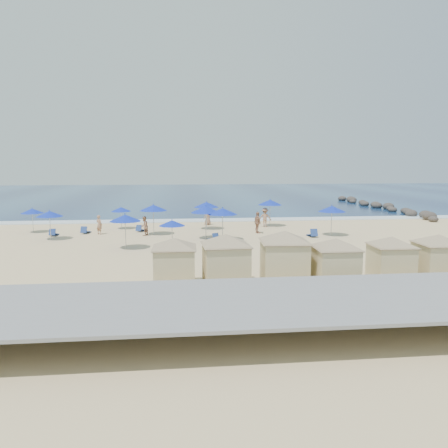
# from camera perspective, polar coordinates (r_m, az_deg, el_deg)

# --- Properties ---
(ground) EXTENTS (160.00, 160.00, 0.00)m
(ground) POSITION_cam_1_polar(r_m,az_deg,el_deg) (30.47, -0.85, -3.32)
(ground) COLOR beige
(ground) RESTS_ON ground
(ocean) EXTENTS (160.00, 80.00, 0.06)m
(ocean) POSITION_cam_1_polar(r_m,az_deg,el_deg) (85.00, -4.37, 3.89)
(ocean) COLOR navy
(ocean) RESTS_ON ground
(surf_line) EXTENTS (160.00, 2.50, 0.08)m
(surf_line) POSITION_cam_1_polar(r_m,az_deg,el_deg) (45.72, -2.69, 0.49)
(surf_line) COLOR white
(surf_line) RESTS_ON ground
(seawall) EXTENTS (160.00, 6.10, 1.22)m
(seawall) POSITION_cam_1_polar(r_m,az_deg,el_deg) (17.32, 3.43, -9.84)
(seawall) COLOR gray
(seawall) RESTS_ON ground
(rock_jetty) EXTENTS (2.56, 26.66, 0.96)m
(rock_jetty) POSITION_cam_1_polar(r_m,az_deg,el_deg) (61.14, 19.80, 2.20)
(rock_jetty) COLOR #302A28
(rock_jetty) RESTS_ON ground
(trash_bin) EXTENTS (0.83, 0.83, 0.78)m
(trash_bin) POSITION_cam_1_polar(r_m,az_deg,el_deg) (26.64, 1.06, -4.09)
(trash_bin) COLOR black
(trash_bin) RESTS_ON ground
(cabana_0) EXTENTS (4.21, 4.21, 2.64)m
(cabana_0) POSITION_cam_1_polar(r_m,az_deg,el_deg) (21.17, -6.50, -4.19)
(cabana_0) COLOR beige
(cabana_0) RESTS_ON ground
(cabana_1) EXTENTS (4.53, 4.53, 2.85)m
(cabana_1) POSITION_cam_1_polar(r_m,az_deg,el_deg) (20.97, 0.25, -3.92)
(cabana_1) COLOR beige
(cabana_1) RESTS_ON ground
(cabana_2) EXTENTS (4.68, 4.68, 2.95)m
(cabana_2) POSITION_cam_1_polar(r_m,az_deg,el_deg) (21.65, 7.88, -3.47)
(cabana_2) COLOR beige
(cabana_2) RESTS_ON ground
(cabana_3) EXTENTS (4.20, 4.20, 2.63)m
(cabana_3) POSITION_cam_1_polar(r_m,az_deg,el_deg) (21.65, 14.39, -4.13)
(cabana_3) COLOR beige
(cabana_3) RESTS_ON ground
(cabana_4) EXTENTS (4.07, 4.07, 2.56)m
(cabana_4) POSITION_cam_1_polar(r_m,az_deg,el_deg) (23.44, 21.00, -3.61)
(cabana_4) COLOR beige
(cabana_4) RESTS_ON ground
(cabana_5) EXTENTS (4.18, 4.18, 2.62)m
(cabana_5) POSITION_cam_1_polar(r_m,az_deg,el_deg) (24.67, 26.15, -3.25)
(cabana_5) COLOR beige
(cabana_5) RESTS_ON ground
(umbrella_0) EXTENTS (1.91, 1.91, 2.17)m
(umbrella_0) POSITION_cam_1_polar(r_m,az_deg,el_deg) (41.08, -23.76, 1.57)
(umbrella_0) COLOR #A5A8AD
(umbrella_0) RESTS_ON ground
(umbrella_1) EXTENTS (2.07, 2.07, 2.36)m
(umbrella_1) POSITION_cam_1_polar(r_m,az_deg,el_deg) (36.65, -21.83, 1.25)
(umbrella_1) COLOR #A5A8AD
(umbrella_1) RESTS_ON ground
(umbrella_2) EXTENTS (1.82, 1.82, 2.07)m
(umbrella_2) POSITION_cam_1_polar(r_m,az_deg,el_deg) (40.83, -13.31, 1.88)
(umbrella_2) COLOR #A5A8AD
(umbrella_2) RESTS_ON ground
(umbrella_3) EXTENTS (2.21, 2.21, 2.51)m
(umbrella_3) POSITION_cam_1_polar(r_m,az_deg,el_deg) (31.10, -12.80, 0.78)
(umbrella_3) COLOR #A5A8AD
(umbrella_3) RESTS_ON ground
(umbrella_4) EXTENTS (2.30, 2.30, 2.62)m
(umbrella_4) POSITION_cam_1_polar(r_m,az_deg,el_deg) (36.93, -9.21, 2.11)
(umbrella_4) COLOR #A5A8AD
(umbrella_4) RESTS_ON ground
(umbrella_5) EXTENTS (2.39, 2.39, 2.72)m
(umbrella_5) POSITION_cam_1_polar(r_m,az_deg,el_deg) (34.27, -2.39, 1.91)
(umbrella_5) COLOR #A5A8AD
(umbrella_5) RESTS_ON ground
(umbrella_6) EXTENTS (1.85, 1.85, 2.11)m
(umbrella_6) POSITION_cam_1_polar(r_m,az_deg,el_deg) (30.53, -6.81, 0.13)
(umbrella_6) COLOR #A5A8AD
(umbrella_6) RESTS_ON ground
(umbrella_7) EXTENTS (2.27, 2.27, 2.58)m
(umbrella_7) POSITION_cam_1_polar(r_m,az_deg,el_deg) (39.52, -2.31, 2.54)
(umbrella_7) COLOR #A5A8AD
(umbrella_7) RESTS_ON ground
(umbrella_8) EXTENTS (2.30, 2.30, 2.62)m
(umbrella_8) POSITION_cam_1_polar(r_m,az_deg,el_deg) (33.67, -0.19, 1.67)
(umbrella_8) COLOR #A5A8AD
(umbrella_8) RESTS_ON ground
(umbrella_9) EXTENTS (2.31, 2.31, 2.63)m
(umbrella_9) POSITION_cam_1_polar(r_m,az_deg,el_deg) (41.67, 6.04, 2.83)
(umbrella_9) COLOR #A5A8AD
(umbrella_9) RESTS_ON ground
(umbrella_10) EXTENTS (2.27, 2.27, 2.58)m
(umbrella_10) POSITION_cam_1_polar(r_m,az_deg,el_deg) (36.98, 13.91, 1.94)
(umbrella_10) COLOR #A5A8AD
(umbrella_10) RESTS_ON ground
(beach_chair_0) EXTENTS (0.57, 1.19, 0.64)m
(beach_chair_0) POSITION_cam_1_polar(r_m,az_deg,el_deg) (38.69, -21.37, -1.13)
(beach_chair_0) COLOR navy
(beach_chair_0) RESTS_ON ground
(beach_chair_1) EXTENTS (0.75, 1.27, 0.66)m
(beach_chair_1) POSITION_cam_1_polar(r_m,az_deg,el_deg) (39.09, -17.67, -0.86)
(beach_chair_1) COLOR navy
(beach_chair_1) RESTS_ON ground
(beach_chair_2) EXTENTS (0.94, 1.26, 0.63)m
(beach_chair_2) POSITION_cam_1_polar(r_m,az_deg,el_deg) (39.00, -10.86, -0.66)
(beach_chair_2) COLOR navy
(beach_chair_2) RESTS_ON ground
(beach_chair_3) EXTENTS (0.94, 1.26, 0.63)m
(beach_chair_3) POSITION_cam_1_polar(r_m,az_deg,el_deg) (33.83, -1.34, -1.82)
(beach_chair_3) COLOR navy
(beach_chair_3) RESTS_ON ground
(beach_chair_4) EXTENTS (0.74, 1.44, 0.77)m
(beach_chair_4) POSITION_cam_1_polar(r_m,az_deg,el_deg) (32.88, 6.80, -2.07)
(beach_chair_4) COLOR navy
(beach_chair_4) RESTS_ON ground
(beach_chair_5) EXTENTS (0.62, 1.32, 0.72)m
(beach_chair_5) POSITION_cam_1_polar(r_m,az_deg,el_deg) (36.24, 11.49, -1.28)
(beach_chair_5) COLOR navy
(beach_chair_5) RESTS_ON ground
(beachgoer_0) EXTENTS (0.71, 0.67, 1.64)m
(beachgoer_0) POSITION_cam_1_polar(r_m,az_deg,el_deg) (38.25, -15.99, -0.08)
(beachgoer_0) COLOR tan
(beachgoer_0) RESTS_ON ground
(beachgoer_1) EXTENTS (0.88, 0.97, 1.61)m
(beachgoer_1) POSITION_cam_1_polar(r_m,az_deg,el_deg) (36.69, -10.38, -0.25)
(beachgoer_1) COLOR tan
(beachgoer_1) RESTS_ON ground
(beachgoer_2) EXTENTS (0.71, 1.17, 1.85)m
(beachgoer_2) POSITION_cam_1_polar(r_m,az_deg,el_deg) (37.48, 4.41, 0.21)
(beachgoer_2) COLOR tan
(beachgoer_2) RESTS_ON ground
(beachgoer_3) EXTENTS (1.29, 0.92, 1.81)m
(beachgoer_3) POSITION_cam_1_polar(r_m,az_deg,el_deg) (41.25, 5.36, 0.87)
(beachgoer_3) COLOR tan
(beachgoer_3) RESTS_ON ground
(beachgoer_4) EXTENTS (1.04, 1.04, 1.83)m
(beachgoer_4) POSITION_cam_1_polar(r_m,az_deg,el_deg) (42.47, -2.17, 1.11)
(beachgoer_4) COLOR tan
(beachgoer_4) RESTS_ON ground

